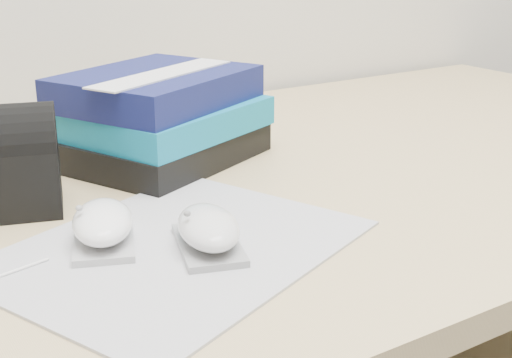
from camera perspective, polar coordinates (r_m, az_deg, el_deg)
desk at (r=1.07m, az=-0.68°, el=-10.23°), size 1.60×0.80×0.73m
mousepad at (r=0.70m, az=-6.42°, el=-5.48°), size 0.42×0.37×0.00m
mouse_rear at (r=0.71m, az=-12.15°, el=-3.60°), size 0.09×0.12×0.04m
mouse_front at (r=0.68m, az=-3.83°, el=-4.10°), size 0.09×0.12×0.04m
book_stack at (r=0.95m, az=-7.61°, el=4.93°), size 0.30×0.28×0.12m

